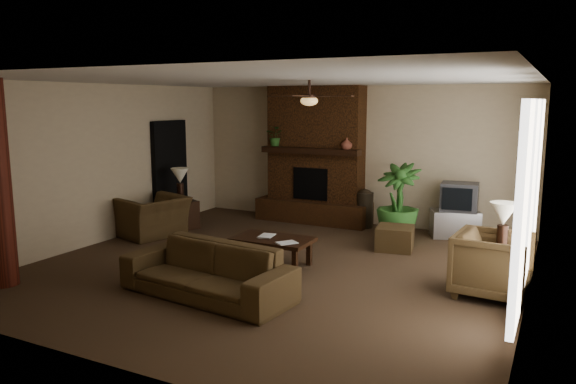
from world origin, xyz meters
The scene contains 22 objects.
room_shell centered at (0.00, 0.00, 1.40)m, with size 7.00×7.00×7.00m.
fireplace centered at (-0.80, 3.22, 1.16)m, with size 2.40×0.70×2.80m.
windows centered at (3.45, 0.20, 1.35)m, with size 0.08×3.65×2.35m.
doorway centered at (-3.44, 1.80, 1.05)m, with size 0.10×1.00×2.10m, color black.
ceiling_fan centered at (0.40, 0.30, 2.53)m, with size 1.35×1.35×0.37m.
sofa centered at (-0.20, -1.51, 0.45)m, with size 2.32×0.68×0.91m, color #4D3A21.
armchair_left centered at (-2.96, 0.66, 0.50)m, with size 1.14×0.74×0.99m, color #4D3A21.
armchair_right centered at (3.08, 0.15, 0.46)m, with size 0.90×0.85×0.93m, color #4D3A21.
coffee_table centered at (-0.10, 0.07, 0.37)m, with size 1.20×0.70×0.43m.
ottoman centered at (1.33, 1.79, 0.20)m, with size 0.60×0.60×0.40m, color #4D3A21.
tv_stand centered at (2.08, 3.15, 0.25)m, with size 0.85×0.50×0.50m, color #ADADAF.
tv centered at (2.14, 3.14, 0.76)m, with size 0.69×0.58×0.52m.
floor_vase centered at (0.32, 3.15, 0.43)m, with size 0.34×0.34×0.77m.
floor_plant centered at (1.18, 2.49, 0.39)m, with size 0.78×1.39×0.78m, color #2F5F26.
side_table_left centered at (-2.87, 1.44, 0.28)m, with size 0.50×0.50×0.55m, color black.
lamp_left centered at (-2.91, 1.44, 1.00)m, with size 0.43×0.43×0.65m.
side_table_right centered at (3.14, 0.37, 0.28)m, with size 0.50×0.50×0.55m, color black.
lamp_right centered at (3.15, 0.40, 1.00)m, with size 0.41×0.41×0.65m.
mantel_plant centered at (-1.60, 3.02, 1.72)m, with size 0.38×0.42×0.33m, color #2F5F26.
mantel_vase centered at (-0.01, 2.97, 1.67)m, with size 0.22×0.23×0.22m, color brown.
book_a centered at (-0.31, 0.07, 0.57)m, with size 0.22×0.03×0.29m, color #999999.
book_b centered at (0.17, -0.08, 0.58)m, with size 0.21×0.02×0.29m, color #999999.
Camera 1 is at (3.79, -7.10, 2.51)m, focal length 34.17 mm.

